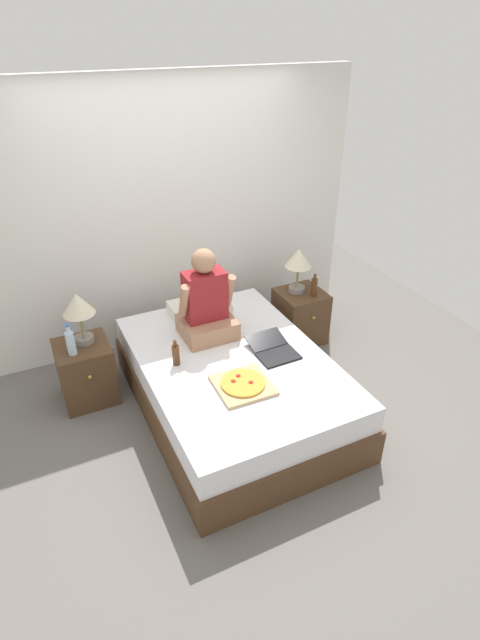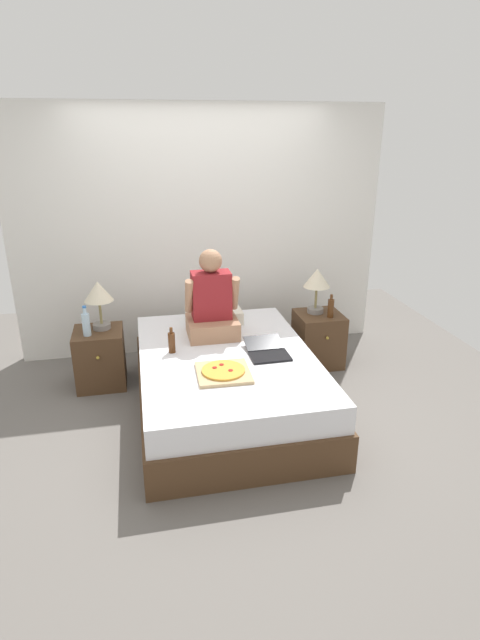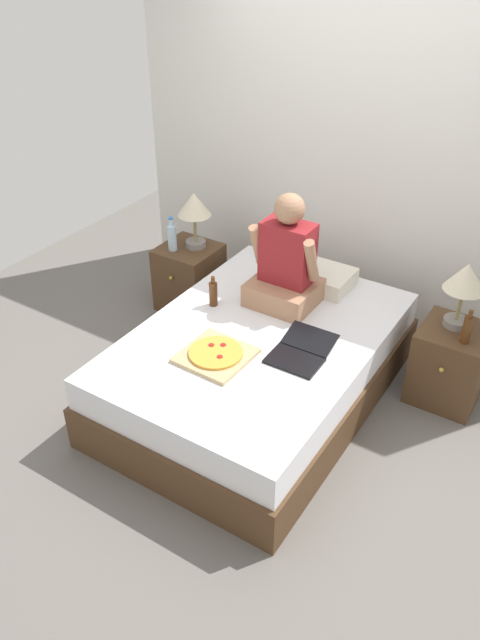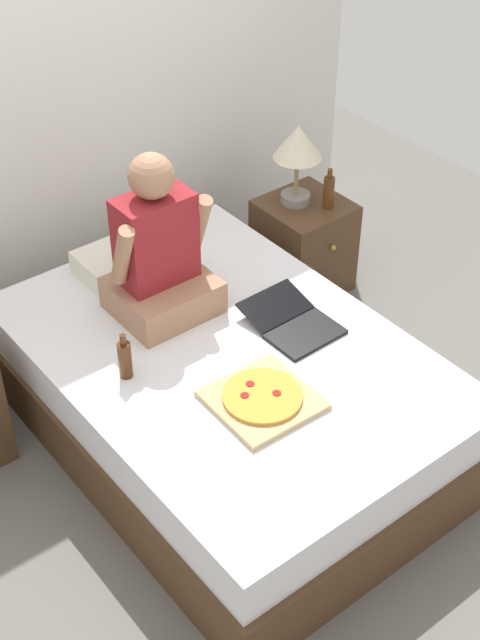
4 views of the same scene
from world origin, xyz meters
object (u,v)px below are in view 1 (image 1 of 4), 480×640
at_px(nightstand_left, 86,372).
at_px(beer_bottle_on_bed, 176,354).
at_px(bed, 234,384).
at_px(laptop, 274,351).
at_px(lamp_on_left_nightstand, 78,307).
at_px(lamp_on_right_nightstand, 298,261).
at_px(person_seated, 206,305).
at_px(pizza_box, 243,385).
at_px(beer_bottle, 314,287).
at_px(water_bottle, 71,342).
at_px(nightstand_right, 300,316).

bearing_deg(nightstand_left, beer_bottle_on_bed, -41.60).
distance_m(bed, laptop, 0.44).
distance_m(lamp_on_left_nightstand, lamp_on_right_nightstand, 2.06).
bearing_deg(person_seated, bed, -83.20).
xyz_separation_m(lamp_on_left_nightstand, beer_bottle_on_bed, (0.59, -0.61, -0.25)).
distance_m(lamp_on_left_nightstand, laptop, 1.61).
xyz_separation_m(laptop, beer_bottle_on_bed, (-0.77, 0.20, 0.07)).
relative_size(person_seated, beer_bottle_on_bed, 3.55).
height_order(lamp_on_left_nightstand, pizza_box, lamp_on_left_nightstand).
relative_size(beer_bottle, beer_bottle_on_bed, 1.05).
bearing_deg(water_bottle, lamp_on_left_nightstand, 49.40).
relative_size(lamp_on_left_nightstand, pizza_box, 1.09).
height_order(nightstand_left, nightstand_right, same).
bearing_deg(lamp_on_right_nightstand, water_bottle, -176.33).
bearing_deg(person_seated, laptop, -52.45).
relative_size(lamp_on_left_nightstand, water_bottle, 1.63).
relative_size(nightstand_left, nightstand_right, 1.00).
height_order(water_bottle, person_seated, person_seated).
height_order(lamp_on_left_nightstand, laptop, lamp_on_left_nightstand).
height_order(bed, lamp_on_left_nightstand, lamp_on_left_nightstand).
bearing_deg(lamp_on_right_nightstand, lamp_on_left_nightstand, 180.00).
height_order(nightstand_left, person_seated, person_seated).
height_order(bed, pizza_box, pizza_box).
distance_m(nightstand_left, beer_bottle_on_bed, 0.91).
distance_m(nightstand_right, lamp_on_right_nightstand, 0.60).
distance_m(water_bottle, beer_bottle, 2.28).
xyz_separation_m(lamp_on_left_nightstand, person_seated, (0.98, -0.31, -0.06)).
bearing_deg(beer_bottle, bed, -152.84).
xyz_separation_m(lamp_on_left_nightstand, nightstand_right, (2.09, -0.05, -0.60)).
relative_size(lamp_on_left_nightstand, beer_bottle_on_bed, 2.05).
bearing_deg(nightstand_right, laptop, -134.09).
bearing_deg(person_seated, pizza_box, -92.79).
distance_m(lamp_on_right_nightstand, beer_bottle, 0.29).
relative_size(nightstand_right, pizza_box, 1.31).
bearing_deg(bed, lamp_on_left_nightstand, 144.47).
xyz_separation_m(nightstand_left, beer_bottle, (2.20, -0.10, 0.36)).
xyz_separation_m(beer_bottle, pizza_box, (-1.22, -0.94, -0.10)).
bearing_deg(laptop, beer_bottle, 39.28).
distance_m(nightstand_left, lamp_on_right_nightstand, 2.18).
bearing_deg(beer_bottle_on_bed, lamp_on_left_nightstand, 134.08).
relative_size(nightstand_left, lamp_on_right_nightstand, 1.20).
distance_m(pizza_box, beer_bottle_on_bed, 0.60).
xyz_separation_m(water_bottle, beer_bottle, (2.28, -0.01, -0.02)).
bearing_deg(bed, nightstand_left, 147.36).
bearing_deg(nightstand_right, nightstand_left, 180.00).
bearing_deg(beer_bottle, laptop, -140.72).
bearing_deg(lamp_on_left_nightstand, nightstand_right, -1.37).
bearing_deg(laptop, beer_bottle_on_bed, 165.57).
height_order(bed, beer_bottle_on_bed, beer_bottle_on_bed).
xyz_separation_m(person_seated, laptop, (0.38, -0.50, -0.27)).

